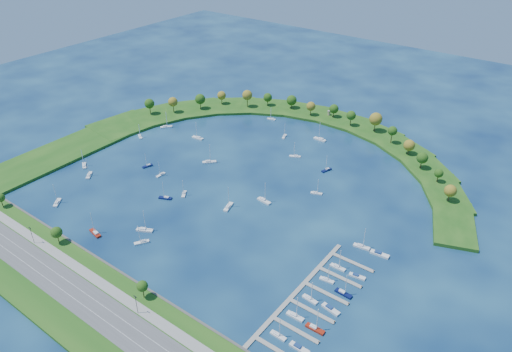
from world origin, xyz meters
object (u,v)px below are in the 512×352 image
Objects in this scene: moored_boat_2 at (84,165)px; docked_boat_10 at (361,246)px; moored_boat_19 at (284,136)px; moored_boat_0 at (142,242)px; docked_boat_9 at (357,276)px; moored_boat_17 at (161,174)px; docked_boat_4 at (310,299)px; docked_boat_11 at (379,254)px; moored_boat_21 at (95,233)px; moored_boat_10 at (166,127)px; moored_boat_11 at (228,206)px; moored_boat_18 at (144,230)px; moored_boat_14 at (184,194)px; docked_boat_1 at (299,348)px; moored_boat_16 at (264,200)px; moored_boat_15 at (198,138)px; moored_boat_7 at (57,202)px; moored_boat_8 at (148,165)px; docked_boat_8 at (338,267)px; moored_boat_4 at (316,193)px; moored_boat_20 at (320,139)px; docked_boat_6 at (327,279)px; moored_boat_12 at (209,162)px; moored_boat_6 at (327,169)px; docked_boat_0 at (278,335)px; moored_boat_3 at (271,119)px; moored_boat_5 at (295,156)px; docked_boat_7 at (343,293)px; harbor_tower at (329,113)px; dock_system at (311,298)px; docked_boat_3 at (315,328)px; docked_boat_2 at (295,316)px; moored_boat_1 at (165,197)px.

docked_boat_10 is (186.61, 33.97, 0.02)m from moored_boat_2.
docked_boat_10 reaches higher than moored_boat_19.
docked_boat_9 is (102.52, 44.36, -0.29)m from moored_boat_0.
docked_boat_4 is at bearing 74.96° from moored_boat_17.
docked_boat_9 is 0.83× the size of docked_boat_11.
moored_boat_21 reaches higher than docked_boat_10.
moored_boat_10 reaches higher than docked_boat_10.
moored_boat_18 is at bearing 137.00° from moored_boat_11.
docked_boat_1 is (116.92, -54.36, -0.21)m from moored_boat_14.
docked_boat_11 is at bearing 3.95° from moored_boat_16.
moored_boat_21 is at bearing 100.81° from moored_boat_15.
moored_boat_8 is (10.21, 61.88, -0.06)m from moored_boat_7.
docked_boat_9 is at bearing -0.78° from docked_boat_8.
moored_boat_4 is 141.85m from moored_boat_10.
moored_boat_17 is 0.96× the size of moored_boat_19.
docked_boat_6 is at bearing 123.11° from moored_boat_20.
moored_boat_12 is 1.01× the size of moored_boat_16.
moored_boat_6 is at bearing 122.36° from docked_boat_8.
docked_boat_0 is at bearing -158.37° from moored_boat_2.
moored_boat_3 is 1.00× the size of moored_boat_17.
moored_boat_5 is 107.83m from moored_boat_10.
moored_boat_14 is 1.04× the size of moored_boat_17.
moored_boat_5 is 130.84m from docked_boat_7.
docked_boat_7 is at bearing -58.82° from harbor_tower.
docked_boat_9 is (10.69, 25.10, 0.25)m from dock_system.
moored_boat_18 is 1.53× the size of docked_boat_1.
docked_boat_7 is at bearing -72.54° from moored_boat_4.
moored_boat_4 is at bearing 117.50° from docked_boat_6.
docked_boat_3 is 30.59m from docked_boat_6.
moored_boat_5 is (-35.45, 31.34, 0.03)m from moored_boat_4.
moored_boat_19 is at bearing 124.61° from docked_boat_2.
docked_boat_10 is at bearing -54.52° from moored_boat_12.
docked_boat_4 is at bearing -96.76° from docked_boat_6.
moored_boat_4 is at bearing 118.43° from docked_boat_1.
docked_boat_9 is at bearing 66.94° from dock_system.
moored_boat_2 is 1.46× the size of docked_boat_9.
moored_boat_5 is 144.24m from docked_boat_2.
moored_boat_21 is (-11.70, -56.41, 0.08)m from moored_boat_14.
moored_boat_10 is 126.26m from moored_boat_16.
moored_boat_6 is 78.98m from docked_boat_10.
docked_boat_1 is at bearing 139.62° from moored_boat_15.
moored_boat_3 is at bearing -76.58° from moored_boat_21.
moored_boat_16 is at bearing 137.82° from docked_boat_3.
docked_boat_8 reaches higher than harbor_tower.
docked_boat_4 is at bearing -32.48° from moored_boat_16.
moored_boat_1 is at bearing -94.62° from moored_boat_10.
moored_boat_2 is 142.88m from moored_boat_5.
moored_boat_4 is 1.26× the size of docked_boat_9.
moored_boat_8 is 162.60m from docked_boat_11.
moored_boat_18 is (-6.77, 7.93, 0.06)m from moored_boat_0.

